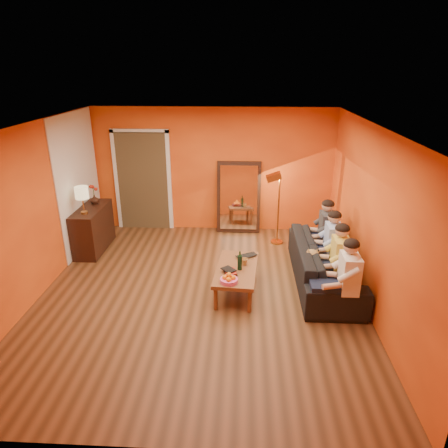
# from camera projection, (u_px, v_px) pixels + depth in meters

# --- Properties ---
(room_shell) EXTENTS (5.00, 5.50, 2.60)m
(room_shell) POSITION_uv_depth(u_px,v_px,m) (201.00, 209.00, 6.18)
(room_shell) COLOR brown
(room_shell) RESTS_ON ground
(white_accent) EXTENTS (0.02, 1.90, 2.58)m
(white_accent) POSITION_uv_depth(u_px,v_px,m) (79.00, 182.00, 7.58)
(white_accent) COLOR white
(white_accent) RESTS_ON wall_left
(doorway_recess) EXTENTS (1.06, 0.30, 2.10)m
(doorway_recess) POSITION_uv_depth(u_px,v_px,m) (144.00, 180.00, 8.62)
(doorway_recess) COLOR #3F2D19
(doorway_recess) RESTS_ON floor
(door_jamb_left) EXTENTS (0.08, 0.06, 2.20)m
(door_jamb_left) POSITION_uv_depth(u_px,v_px,m) (117.00, 181.00, 8.54)
(door_jamb_left) COLOR white
(door_jamb_left) RESTS_ON wall_back
(door_jamb_right) EXTENTS (0.08, 0.06, 2.20)m
(door_jamb_right) POSITION_uv_depth(u_px,v_px,m) (169.00, 182.00, 8.48)
(door_jamb_right) COLOR white
(door_jamb_right) RESTS_ON wall_back
(door_header) EXTENTS (1.22, 0.06, 0.08)m
(door_header) POSITION_uv_depth(u_px,v_px,m) (139.00, 131.00, 8.11)
(door_header) COLOR white
(door_header) RESTS_ON wall_back
(mirror_frame) EXTENTS (0.92, 0.27, 1.51)m
(mirror_frame) POSITION_uv_depth(u_px,v_px,m) (239.00, 197.00, 8.45)
(mirror_frame) COLOR black
(mirror_frame) RESTS_ON floor
(mirror_glass) EXTENTS (0.78, 0.21, 1.35)m
(mirror_glass) POSITION_uv_depth(u_px,v_px,m) (239.00, 198.00, 8.41)
(mirror_glass) COLOR white
(mirror_glass) RESTS_ON mirror_frame
(sideboard) EXTENTS (0.44, 1.18, 0.85)m
(sideboard) POSITION_uv_depth(u_px,v_px,m) (93.00, 229.00, 7.71)
(sideboard) COLOR black
(sideboard) RESTS_ON floor
(table_lamp) EXTENTS (0.24, 0.24, 0.51)m
(table_lamp) POSITION_uv_depth(u_px,v_px,m) (83.00, 200.00, 7.17)
(table_lamp) COLOR beige
(table_lamp) RESTS_ON sideboard
(sofa) EXTENTS (2.36, 0.92, 0.69)m
(sofa) POSITION_uv_depth(u_px,v_px,m) (324.00, 263.00, 6.55)
(sofa) COLOR black
(sofa) RESTS_ON floor
(coffee_table) EXTENTS (0.71, 1.26, 0.42)m
(coffee_table) POSITION_uv_depth(u_px,v_px,m) (236.00, 280.00, 6.32)
(coffee_table) COLOR brown
(coffee_table) RESTS_ON floor
(floor_lamp) EXTENTS (0.30, 0.24, 1.44)m
(floor_lamp) POSITION_uv_depth(u_px,v_px,m) (278.00, 210.00, 7.85)
(floor_lamp) COLOR #C8833A
(floor_lamp) RESTS_ON floor
(dog) EXTENTS (0.58, 0.72, 0.73)m
(dog) POSITION_uv_depth(u_px,v_px,m) (314.00, 273.00, 6.19)
(dog) COLOR #AE834E
(dog) RESTS_ON floor
(person_far_left) EXTENTS (0.70, 0.44, 1.22)m
(person_far_left) POSITION_uv_depth(u_px,v_px,m) (348.00, 280.00, 5.52)
(person_far_left) COLOR silver
(person_far_left) RESTS_ON sofa
(person_mid_left) EXTENTS (0.70, 0.44, 1.22)m
(person_mid_left) POSITION_uv_depth(u_px,v_px,m) (340.00, 261.00, 6.03)
(person_mid_left) COLOR gold
(person_mid_left) RESTS_ON sofa
(person_mid_right) EXTENTS (0.70, 0.44, 1.22)m
(person_mid_right) POSITION_uv_depth(u_px,v_px,m) (333.00, 246.00, 6.54)
(person_mid_right) COLOR #92ADE2
(person_mid_right) RESTS_ON sofa
(person_far_right) EXTENTS (0.70, 0.44, 1.22)m
(person_far_right) POSITION_uv_depth(u_px,v_px,m) (326.00, 233.00, 7.05)
(person_far_right) COLOR #313136
(person_far_right) RESTS_ON sofa
(fruit_bowl) EXTENTS (0.26, 0.26, 0.16)m
(fruit_bowl) POSITION_uv_depth(u_px,v_px,m) (229.00, 277.00, 5.80)
(fruit_bowl) COLOR #E85191
(fruit_bowl) RESTS_ON coffee_table
(wine_bottle) EXTENTS (0.07, 0.07, 0.31)m
(wine_bottle) POSITION_uv_depth(u_px,v_px,m) (240.00, 260.00, 6.13)
(wine_bottle) COLOR black
(wine_bottle) RESTS_ON coffee_table
(tumbler) EXTENTS (0.14, 0.14, 0.10)m
(tumbler) POSITION_uv_depth(u_px,v_px,m) (244.00, 262.00, 6.33)
(tumbler) COLOR #B27F3F
(tumbler) RESTS_ON coffee_table
(laptop) EXTENTS (0.43, 0.38, 0.03)m
(laptop) POSITION_uv_depth(u_px,v_px,m) (248.00, 257.00, 6.55)
(laptop) COLOR black
(laptop) RESTS_ON coffee_table
(book_lower) EXTENTS (0.23, 0.28, 0.02)m
(book_lower) POSITION_uv_depth(u_px,v_px,m) (224.00, 273.00, 6.06)
(book_lower) COLOR black
(book_lower) RESTS_ON coffee_table
(book_mid) EXTENTS (0.21, 0.25, 0.02)m
(book_mid) POSITION_uv_depth(u_px,v_px,m) (225.00, 272.00, 6.06)
(book_mid) COLOR #A92313
(book_mid) RESTS_ON book_lower
(book_upper) EXTENTS (0.26, 0.26, 0.02)m
(book_upper) POSITION_uv_depth(u_px,v_px,m) (224.00, 271.00, 6.03)
(book_upper) COLOR black
(book_upper) RESTS_ON book_mid
(vase) EXTENTS (0.17, 0.17, 0.18)m
(vase) POSITION_uv_depth(u_px,v_px,m) (95.00, 199.00, 7.75)
(vase) COLOR black
(vase) RESTS_ON sideboard
(flowers) EXTENTS (0.17, 0.17, 0.39)m
(flowers) POSITION_uv_depth(u_px,v_px,m) (93.00, 188.00, 7.66)
(flowers) COLOR #A92313
(flowers) RESTS_ON vase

